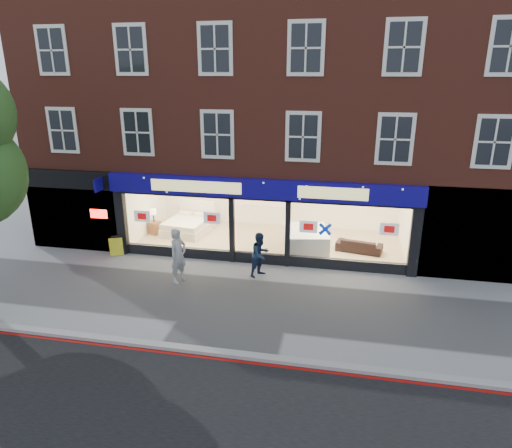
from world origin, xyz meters
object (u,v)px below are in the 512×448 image
(sofa, at_px, (359,245))
(pedestrian_grey, at_px, (178,256))
(pedestrian_blue, at_px, (260,255))
(a_board, at_px, (117,246))
(display_bed, at_px, (188,225))
(mattress_stack, at_px, (306,240))

(sofa, xyz_separation_m, pedestrian_grey, (-6.12, -3.77, 0.59))
(pedestrian_blue, bearing_deg, a_board, 117.43)
(pedestrian_blue, bearing_deg, display_bed, 81.59)
(display_bed, relative_size, sofa, 1.31)
(a_board, bearing_deg, display_bed, 32.18)
(mattress_stack, bearing_deg, display_bed, 168.59)
(mattress_stack, relative_size, a_board, 2.94)
(sofa, relative_size, pedestrian_grey, 0.93)
(display_bed, xyz_separation_m, pedestrian_grey, (1.29, -4.65, 0.51))
(a_board, xyz_separation_m, pedestrian_blue, (5.84, -0.70, 0.40))
(display_bed, bearing_deg, sofa, 0.18)
(display_bed, distance_m, sofa, 7.46)
(display_bed, height_order, pedestrian_blue, pedestrian_blue)
(mattress_stack, distance_m, a_board, 7.44)
(display_bed, bearing_deg, a_board, -115.86)
(pedestrian_blue, bearing_deg, pedestrian_grey, 145.26)
(a_board, distance_m, pedestrian_blue, 5.89)
(display_bed, xyz_separation_m, pedestrian_blue, (3.94, -3.64, 0.36))
(sofa, distance_m, pedestrian_blue, 4.45)
(display_bed, xyz_separation_m, a_board, (-1.89, -2.94, -0.04))
(display_bed, relative_size, a_board, 2.92)
(pedestrian_grey, bearing_deg, a_board, 85.45)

